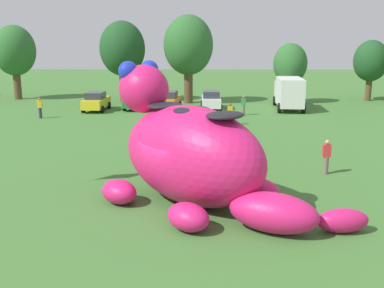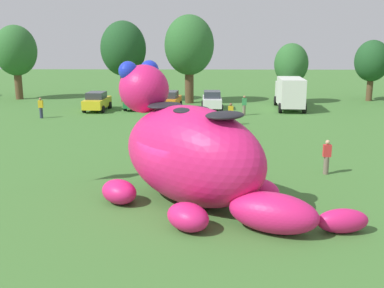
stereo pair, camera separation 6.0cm
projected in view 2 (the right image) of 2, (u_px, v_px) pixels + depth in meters
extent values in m
plane|color=#427533|center=(167.00, 205.00, 18.29)|extent=(160.00, 160.00, 0.00)
ellipsoid|color=#E01E6B|center=(191.00, 155.00, 18.19)|extent=(7.44, 7.45, 3.95)
ellipsoid|color=#E01E6B|center=(144.00, 89.00, 19.75)|extent=(3.09, 3.09, 2.08)
sphere|color=#1E33CC|center=(128.00, 71.00, 19.41)|extent=(0.83, 0.83, 0.83)
sphere|color=#1E33CC|center=(149.00, 70.00, 20.18)|extent=(0.83, 0.83, 0.83)
ellipsoid|color=black|center=(165.00, 106.00, 18.89)|extent=(2.01, 2.01, 0.26)
ellipsoid|color=black|center=(191.00, 110.00, 17.78)|extent=(2.01, 2.01, 0.26)
ellipsoid|color=black|center=(225.00, 115.00, 16.55)|extent=(2.01, 2.01, 0.26)
ellipsoid|color=#E01E6B|center=(119.00, 192.00, 18.41)|extent=(2.05, 2.05, 0.96)
ellipsoid|color=#E01E6B|center=(197.00, 170.00, 21.37)|extent=(2.05, 2.05, 0.96)
ellipsoid|color=#E01E6B|center=(188.00, 217.00, 15.81)|extent=(2.05, 2.05, 0.96)
ellipsoid|color=#E01E6B|center=(260.00, 191.00, 18.53)|extent=(2.05, 2.05, 0.96)
ellipsoid|color=#E01E6B|center=(273.00, 213.00, 15.64)|extent=(3.53, 2.77, 1.38)
ellipsoid|color=#E01E6B|center=(343.00, 221.00, 15.63)|extent=(1.89, 1.04, 0.84)
cube|color=yellow|center=(97.00, 103.00, 41.83)|extent=(1.90, 4.18, 0.80)
cube|color=#2D333D|center=(96.00, 95.00, 41.52)|extent=(1.59, 2.04, 0.60)
cylinder|color=black|center=(92.00, 105.00, 43.21)|extent=(0.27, 0.65, 0.64)
cylinder|color=black|center=(110.00, 105.00, 43.10)|extent=(0.27, 0.65, 0.64)
cylinder|color=black|center=(84.00, 109.00, 40.74)|extent=(0.27, 0.65, 0.64)
cylinder|color=black|center=(103.00, 109.00, 40.63)|extent=(0.27, 0.65, 0.64)
cube|color=#1E7238|center=(137.00, 101.00, 42.80)|extent=(2.07, 4.24, 0.80)
cube|color=#2D333D|center=(137.00, 94.00, 42.50)|extent=(1.67, 2.10, 0.60)
cylinder|color=black|center=(132.00, 103.00, 44.21)|extent=(0.30, 0.66, 0.64)
cylinder|color=black|center=(149.00, 104.00, 44.03)|extent=(0.30, 0.66, 0.64)
cylinder|color=black|center=(125.00, 107.00, 41.75)|extent=(0.30, 0.66, 0.64)
cylinder|color=black|center=(143.00, 108.00, 41.57)|extent=(0.30, 0.66, 0.64)
cube|color=orange|center=(169.00, 102.00, 42.51)|extent=(2.10, 4.25, 0.80)
cube|color=#2D333D|center=(169.00, 94.00, 42.20)|extent=(1.68, 2.11, 0.60)
cylinder|color=black|center=(163.00, 104.00, 43.92)|extent=(0.30, 0.66, 0.64)
cylinder|color=black|center=(180.00, 104.00, 43.73)|extent=(0.30, 0.66, 0.64)
cylinder|color=black|center=(158.00, 108.00, 41.47)|extent=(0.30, 0.66, 0.64)
cylinder|color=black|center=(176.00, 108.00, 41.27)|extent=(0.30, 0.66, 0.64)
cube|color=white|center=(212.00, 102.00, 42.61)|extent=(1.71, 4.11, 0.80)
cube|color=#2D333D|center=(212.00, 94.00, 42.30)|extent=(1.50, 1.97, 0.60)
cylinder|color=black|center=(203.00, 104.00, 43.95)|extent=(0.24, 0.64, 0.64)
cylinder|color=black|center=(220.00, 104.00, 43.92)|extent=(0.24, 0.64, 0.64)
cylinder|color=black|center=(203.00, 108.00, 41.47)|extent=(0.24, 0.64, 0.64)
cylinder|color=black|center=(222.00, 108.00, 41.45)|extent=(0.24, 0.64, 0.64)
cube|color=silver|center=(286.00, 91.00, 44.87)|extent=(2.10, 1.92, 1.90)
cube|color=silver|center=(291.00, 92.00, 41.70)|extent=(2.37, 4.72, 2.50)
cylinder|color=black|center=(276.00, 101.00, 45.17)|extent=(0.33, 0.92, 0.90)
cylinder|color=black|center=(296.00, 101.00, 45.01)|extent=(0.33, 0.92, 0.90)
cylinder|color=black|center=(280.00, 108.00, 40.50)|extent=(0.33, 0.92, 0.90)
cylinder|color=black|center=(304.00, 108.00, 40.34)|extent=(0.33, 0.92, 0.90)
cylinder|color=brown|center=(19.00, 86.00, 49.52)|extent=(0.79, 0.79, 2.77)
ellipsoid|color=#2D662D|center=(16.00, 50.00, 48.66)|extent=(4.43, 4.43, 5.31)
cylinder|color=brown|center=(125.00, 88.00, 47.66)|extent=(0.83, 0.83, 2.90)
ellipsoid|color=#1E4C23|center=(123.00, 48.00, 46.75)|extent=(4.63, 4.63, 5.56)
cylinder|color=brown|center=(189.00, 88.00, 46.56)|extent=(0.88, 0.88, 3.09)
ellipsoid|color=#2D662D|center=(189.00, 45.00, 45.59)|extent=(4.94, 4.94, 5.93)
cylinder|color=brown|center=(290.00, 93.00, 46.54)|extent=(0.60, 0.60, 2.11)
ellipsoid|color=#2D662D|center=(291.00, 64.00, 45.88)|extent=(3.38, 3.38, 4.06)
cylinder|color=brown|center=(369.00, 90.00, 48.28)|extent=(0.63, 0.63, 2.22)
ellipsoid|color=#1E4C23|center=(372.00, 61.00, 47.59)|extent=(3.56, 3.56, 4.27)
cylinder|color=#2D334C|center=(41.00, 113.00, 37.92)|extent=(0.26, 0.26, 0.88)
cube|color=gold|center=(41.00, 104.00, 37.75)|extent=(0.38, 0.22, 0.60)
sphere|color=#9E7051|center=(40.00, 99.00, 37.66)|extent=(0.22, 0.22, 0.22)
cylinder|color=#726656|center=(326.00, 165.00, 22.36)|extent=(0.26, 0.26, 0.88)
cube|color=red|center=(327.00, 151.00, 22.20)|extent=(0.38, 0.22, 0.60)
sphere|color=tan|center=(328.00, 142.00, 22.10)|extent=(0.22, 0.22, 0.22)
cylinder|color=#726656|center=(231.00, 120.00, 34.84)|extent=(0.26, 0.26, 0.88)
cube|color=gold|center=(231.00, 110.00, 34.67)|extent=(0.38, 0.22, 0.60)
sphere|color=brown|center=(231.00, 104.00, 34.58)|extent=(0.22, 0.22, 0.22)
cylinder|color=#726656|center=(244.00, 110.00, 39.32)|extent=(0.26, 0.26, 0.88)
cube|color=#338C4C|center=(244.00, 102.00, 39.15)|extent=(0.38, 0.22, 0.60)
sphere|color=#9E7051|center=(244.00, 97.00, 39.06)|extent=(0.22, 0.22, 0.22)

